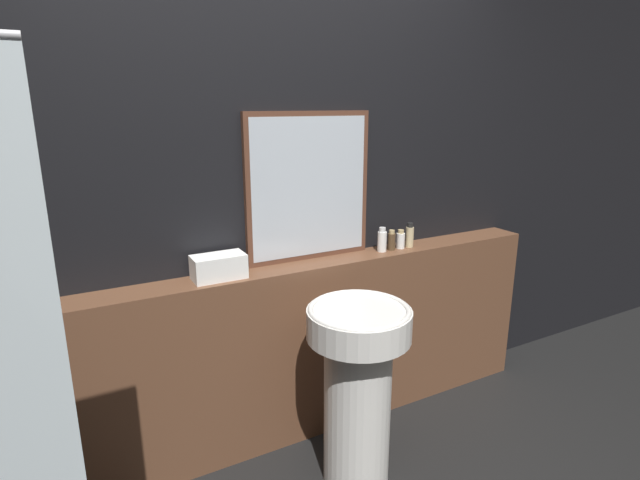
% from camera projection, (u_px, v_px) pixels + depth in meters
% --- Properties ---
extents(wall_back, '(8.00, 0.06, 2.50)m').
position_uv_depth(wall_back, '(282.00, 199.00, 2.48)').
color(wall_back, black).
rests_on(wall_back, ground_plane).
extents(vanity_counter, '(2.98, 0.19, 0.94)m').
position_uv_depth(vanity_counter, '(295.00, 352.00, 2.58)').
color(vanity_counter, brown).
rests_on(vanity_counter, ground_plane).
extents(pedestal_sink, '(0.46, 0.46, 0.87)m').
position_uv_depth(pedestal_sink, '(358.00, 382.00, 2.23)').
color(pedestal_sink, silver).
rests_on(pedestal_sink, ground_plane).
extents(mirror, '(0.67, 0.03, 0.74)m').
position_uv_depth(mirror, '(309.00, 187.00, 2.48)').
color(mirror, '#563323').
rests_on(mirror, vanity_counter).
extents(towel_stack, '(0.24, 0.13, 0.11)m').
position_uv_depth(towel_stack, '(219.00, 267.00, 2.27)').
color(towel_stack, white).
rests_on(towel_stack, vanity_counter).
extents(shampoo_bottle, '(0.05, 0.05, 0.13)m').
position_uv_depth(shampoo_bottle, '(382.00, 240.00, 2.68)').
color(shampoo_bottle, white).
rests_on(shampoo_bottle, vanity_counter).
extents(conditioner_bottle, '(0.04, 0.04, 0.11)m').
position_uv_depth(conditioner_bottle, '(391.00, 241.00, 2.72)').
color(conditioner_bottle, '#4C3823').
rests_on(conditioner_bottle, vanity_counter).
extents(lotion_bottle, '(0.05, 0.05, 0.10)m').
position_uv_depth(lotion_bottle, '(400.00, 240.00, 2.74)').
color(lotion_bottle, white).
rests_on(lotion_bottle, vanity_counter).
extents(body_wash_bottle, '(0.04, 0.04, 0.14)m').
position_uv_depth(body_wash_bottle, '(410.00, 236.00, 2.77)').
color(body_wash_bottle, '#C6B284').
rests_on(body_wash_bottle, vanity_counter).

